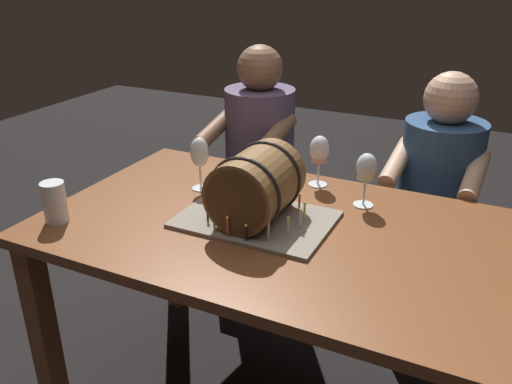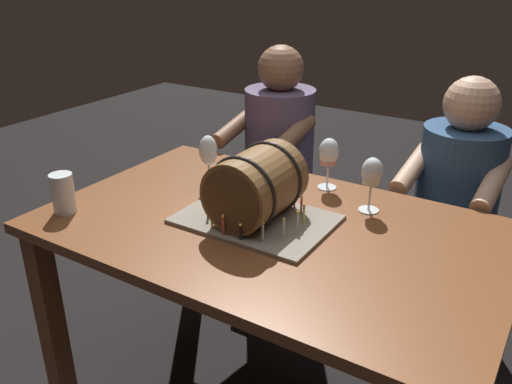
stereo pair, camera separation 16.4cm
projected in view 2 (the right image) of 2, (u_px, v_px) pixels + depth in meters
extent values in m
cube|color=brown|center=(271.00, 229.00, 1.67)|extent=(1.43, 0.89, 0.03)
cube|color=brown|center=(51.00, 322.00, 1.85)|extent=(0.07, 0.07, 0.72)
cube|color=brown|center=(190.00, 233.00, 2.44)|extent=(0.07, 0.07, 0.72)
cube|color=brown|center=(494.00, 332.00, 1.80)|extent=(0.07, 0.07, 0.72)
cube|color=gray|center=(256.00, 219.00, 1.68)|extent=(0.47, 0.33, 0.01)
cylinder|color=brown|center=(256.00, 185.00, 1.64)|extent=(0.22, 0.28, 0.22)
cylinder|color=#46301B|center=(230.00, 202.00, 1.53)|extent=(0.20, 0.00, 0.20)
cylinder|color=#46301B|center=(279.00, 171.00, 1.75)|extent=(0.20, 0.00, 0.20)
torus|color=black|center=(242.00, 194.00, 1.57)|extent=(0.24, 0.01, 0.24)
torus|color=black|center=(269.00, 177.00, 1.70)|extent=(0.24, 0.01, 0.24)
cylinder|color=silver|center=(297.00, 222.00, 1.59)|extent=(0.01, 0.01, 0.06)
sphere|color=#F9C64C|center=(298.00, 212.00, 1.58)|extent=(0.01, 0.01, 0.01)
cylinder|color=#EAD666|center=(304.00, 215.00, 1.64)|extent=(0.01, 0.01, 0.05)
sphere|color=#F9C64C|center=(304.00, 205.00, 1.62)|extent=(0.01, 0.01, 0.01)
cylinder|color=#D64C47|center=(301.00, 206.00, 1.71)|extent=(0.01, 0.01, 0.04)
sphere|color=#F9C64C|center=(302.00, 198.00, 1.70)|extent=(0.01, 0.01, 0.01)
cylinder|color=#D64C47|center=(294.00, 198.00, 1.75)|extent=(0.01, 0.01, 0.06)
sphere|color=#F9C64C|center=(295.00, 189.00, 1.73)|extent=(0.01, 0.01, 0.01)
cylinder|color=silver|center=(278.00, 193.00, 1.79)|extent=(0.01, 0.01, 0.05)
sphere|color=#F9C64C|center=(278.00, 184.00, 1.78)|extent=(0.01, 0.01, 0.01)
cylinder|color=silver|center=(258.00, 190.00, 1.81)|extent=(0.01, 0.01, 0.06)
sphere|color=#F9C64C|center=(258.00, 181.00, 1.79)|extent=(0.01, 0.01, 0.01)
cylinder|color=#EAD666|center=(244.00, 191.00, 1.80)|extent=(0.01, 0.01, 0.05)
sphere|color=#F9C64C|center=(244.00, 182.00, 1.79)|extent=(0.01, 0.01, 0.01)
cylinder|color=black|center=(225.00, 196.00, 1.77)|extent=(0.01, 0.01, 0.05)
sphere|color=#F9C64C|center=(225.00, 188.00, 1.76)|extent=(0.01, 0.01, 0.01)
cylinder|color=#D64C47|center=(212.00, 203.00, 1.72)|extent=(0.01, 0.01, 0.05)
sphere|color=#F9C64C|center=(212.00, 195.00, 1.71)|extent=(0.01, 0.01, 0.01)
cylinder|color=black|center=(208.00, 210.00, 1.67)|extent=(0.01, 0.01, 0.05)
sphere|color=#F9C64C|center=(207.00, 202.00, 1.66)|extent=(0.01, 0.01, 0.01)
cylinder|color=#EAD666|center=(212.00, 222.00, 1.61)|extent=(0.01, 0.01, 0.04)
sphere|color=#F9C64C|center=(211.00, 214.00, 1.60)|extent=(0.01, 0.01, 0.01)
cylinder|color=#D64C47|center=(223.00, 227.00, 1.56)|extent=(0.01, 0.01, 0.06)
sphere|color=#F9C64C|center=(223.00, 216.00, 1.55)|extent=(0.01, 0.01, 0.01)
cylinder|color=black|center=(241.00, 233.00, 1.54)|extent=(0.01, 0.01, 0.04)
sphere|color=#F9C64C|center=(240.00, 225.00, 1.53)|extent=(0.01, 0.01, 0.01)
cylinder|color=silver|center=(263.00, 233.00, 1.53)|extent=(0.01, 0.01, 0.05)
sphere|color=#F9C64C|center=(263.00, 223.00, 1.52)|extent=(0.01, 0.01, 0.01)
cylinder|color=silver|center=(283.00, 229.00, 1.55)|extent=(0.01, 0.01, 0.05)
sphere|color=#F9C64C|center=(284.00, 219.00, 1.54)|extent=(0.01, 0.01, 0.01)
cylinder|color=white|center=(210.00, 186.00, 1.94)|extent=(0.07, 0.07, 0.00)
cylinder|color=white|center=(209.00, 175.00, 1.92)|extent=(0.01, 0.01, 0.08)
ellipsoid|color=white|center=(208.00, 150.00, 1.88)|extent=(0.07, 0.07, 0.11)
cylinder|color=white|center=(327.00, 187.00, 1.93)|extent=(0.07, 0.07, 0.00)
cylinder|color=white|center=(327.00, 176.00, 1.91)|extent=(0.01, 0.01, 0.08)
ellipsoid|color=white|center=(329.00, 152.00, 1.87)|extent=(0.07, 0.07, 0.10)
cylinder|color=pink|center=(328.00, 158.00, 1.88)|extent=(0.06, 0.06, 0.04)
cylinder|color=white|center=(368.00, 210.00, 1.75)|extent=(0.07, 0.07, 0.00)
cylinder|color=white|center=(370.00, 197.00, 1.73)|extent=(0.01, 0.01, 0.09)
ellipsoid|color=white|center=(372.00, 171.00, 1.70)|extent=(0.07, 0.07, 0.09)
cylinder|color=beige|center=(371.00, 179.00, 1.71)|extent=(0.06, 0.06, 0.03)
cylinder|color=white|center=(63.00, 193.00, 1.72)|extent=(0.07, 0.07, 0.13)
cylinder|color=#C6842D|center=(64.00, 197.00, 1.72)|extent=(0.07, 0.07, 0.11)
cylinder|color=white|center=(61.00, 180.00, 1.70)|extent=(0.07, 0.07, 0.01)
cube|color=#372D40|center=(278.00, 241.00, 2.66)|extent=(0.34, 0.32, 0.45)
cylinder|color=#5B4C6B|center=(279.00, 147.00, 2.46)|extent=(0.32, 0.32, 0.54)
sphere|color=brown|center=(281.00, 69.00, 2.31)|extent=(0.20, 0.20, 0.20)
cylinder|color=brown|center=(292.00, 137.00, 2.23)|extent=(0.08, 0.31, 0.14)
cylinder|color=brown|center=(237.00, 126.00, 2.38)|extent=(0.08, 0.31, 0.14)
cube|color=#1B2D46|center=(440.00, 290.00, 2.27)|extent=(0.34, 0.32, 0.45)
cylinder|color=#2D4C75|center=(457.00, 189.00, 2.07)|extent=(0.33, 0.33, 0.49)
sphere|color=tan|center=(472.00, 104.00, 1.94)|extent=(0.20, 0.20, 0.20)
cylinder|color=tan|center=(492.00, 185.00, 1.86)|extent=(0.08, 0.31, 0.14)
cylinder|color=tan|center=(413.00, 168.00, 2.01)|extent=(0.08, 0.31, 0.14)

